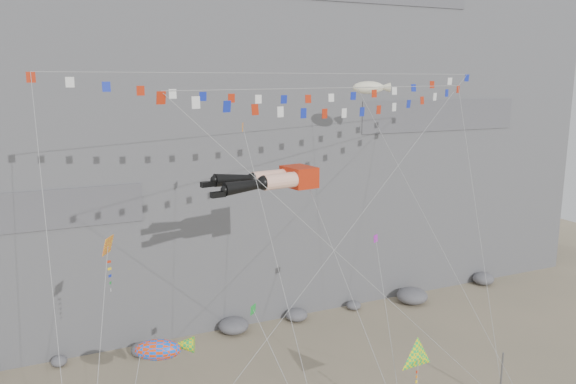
{
  "coord_description": "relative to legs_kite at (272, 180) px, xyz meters",
  "views": [
    {
      "loc": [
        -14.35,
        -25.98,
        21.46
      ],
      "look_at": [
        1.52,
        9.0,
        13.73
      ],
      "focal_mm": 35.0,
      "sensor_mm": 36.0,
      "label": 1
    }
  ],
  "objects": [
    {
      "name": "cliff",
      "position": [
        0.96,
        26.05,
        9.73
      ],
      "size": [
        80.0,
        28.0,
        50.0
      ],
      "primitive_type": "cube",
      "color": "slate",
      "rests_on": "ground"
    },
    {
      "name": "talus_boulders",
      "position": [
        0.96,
        11.05,
        -14.67
      ],
      "size": [
        60.0,
        3.0,
        1.2
      ],
      "primitive_type": null,
      "color": "slate",
      "rests_on": "ground"
    },
    {
      "name": "anchor_pole_right",
      "position": [
        13.7,
        -6.66,
        -13.41
      ],
      "size": [
        0.12,
        0.12,
        3.72
      ],
      "primitive_type": "cylinder",
      "color": "slate",
      "rests_on": "ground"
    },
    {
      "name": "legs_kite",
      "position": [
        0.0,
        0.0,
        0.0
      ],
      "size": [
        7.89,
        15.08,
        20.57
      ],
      "rotation": [
        0.0,
        0.0,
        0.16
      ],
      "color": "#B6240B",
      "rests_on": "ground"
    },
    {
      "name": "flag_banner_upper",
      "position": [
        2.6,
        2.04,
        6.54
      ],
      "size": [
        31.83,
        13.59,
        29.3
      ],
      "color": "#B6240B",
      "rests_on": "ground"
    },
    {
      "name": "flag_banner_lower",
      "position": [
        4.27,
        -2.57,
        5.67
      ],
      "size": [
        25.32,
        10.96,
        23.68
      ],
      "color": "#B6240B",
      "rests_on": "ground"
    },
    {
      "name": "harlequin_kite",
      "position": [
        -10.44,
        -3.44,
        -2.08
      ],
      "size": [
        3.84,
        8.35,
        15.33
      ],
      "color": "red",
      "rests_on": "ground"
    },
    {
      "name": "fish_windsock",
      "position": [
        -8.22,
        -3.42,
        -8.21
      ],
      "size": [
        5.8,
        6.68,
        9.64
      ],
      "color": "#EA3D0B",
      "rests_on": "ground"
    },
    {
      "name": "delta_kite",
      "position": [
        5.98,
        -7.6,
        -9.75
      ],
      "size": [
        5.48,
        6.05,
        8.91
      ],
      "color": "yellow",
      "rests_on": "ground"
    },
    {
      "name": "blimp_windsock",
      "position": [
        10.73,
        5.98,
        5.48
      ],
      "size": [
        5.37,
        16.36,
        25.88
      ],
      "color": "#F6EFCA",
      "rests_on": "ground"
    },
    {
      "name": "small_kite_a",
      "position": [
        -1.71,
        0.27,
        2.96
      ],
      "size": [
        1.12,
        13.41,
        22.52
      ],
      "color": "orange",
      "rests_on": "ground"
    },
    {
      "name": "small_kite_b",
      "position": [
        7.3,
        -0.89,
        -4.69
      ],
      "size": [
        4.74,
        11.09,
        15.51
      ],
      "color": "purple",
      "rests_on": "ground"
    },
    {
      "name": "small_kite_c",
      "position": [
        -3.2,
        -5.0,
        -6.3
      ],
      "size": [
        2.88,
        9.12,
        12.57
      ],
      "color": "green",
      "rests_on": "ground"
    }
  ]
}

